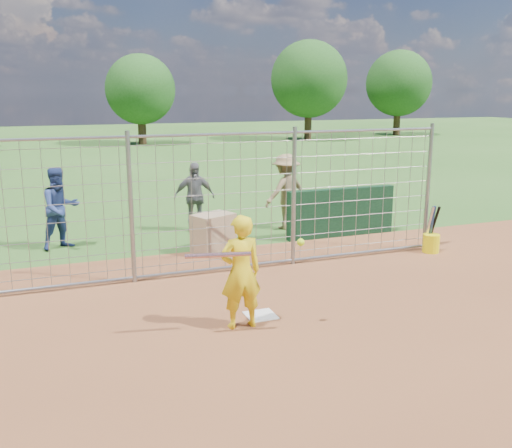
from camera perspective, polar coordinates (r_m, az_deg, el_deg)
name	(u,v)px	position (r m, az deg, el deg)	size (l,w,h in m)	color
ground	(256,311)	(8.67, -0.01, -8.72)	(100.00, 100.00, 0.00)	#2D591E
infield_dirt	(358,414)	(6.24, 10.19, -18.24)	(18.00, 18.00, 0.00)	brown
home_plate	(261,315)	(8.49, 0.47, -9.13)	(0.43, 0.43, 0.02)	silver
dugout_wall	(341,212)	(13.03, 8.49, 1.16)	(2.60, 0.20, 1.10)	#11381E
batter	(241,272)	(7.85, -1.54, -4.83)	(0.59, 0.39, 1.61)	yellow
bystander_a	(60,208)	(12.50, -18.98, 1.51)	(0.83, 0.65, 1.71)	navy
bystander_b	(194,197)	(13.39, -6.19, 2.72)	(0.96, 0.40, 1.63)	slate
bystander_c	(286,192)	(13.59, 3.02, 3.26)	(1.15, 0.66, 1.79)	#8C714C
equipment_bin	(213,233)	(11.65, -4.29, -0.93)	(0.80, 0.55, 0.80)	tan
equipment_in_play	(239,252)	(7.45, -1.74, -2.80)	(1.62, 0.25, 0.17)	silver
bucket_with_bats	(431,241)	(12.19, 17.10, -1.60)	(0.34, 0.37, 0.97)	#FFF00D
backstop_fence	(217,205)	(10.14, -3.97, 1.92)	(9.08, 0.08, 2.60)	gray
tree_line	(142,82)	(36.16, -11.36, 13.72)	(44.66, 6.72, 6.48)	#3F2B19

